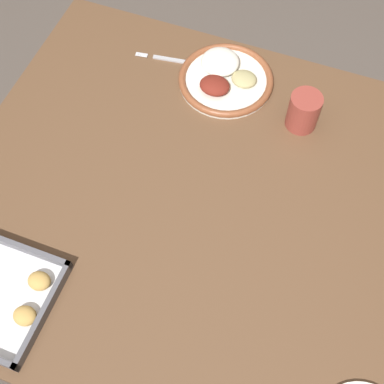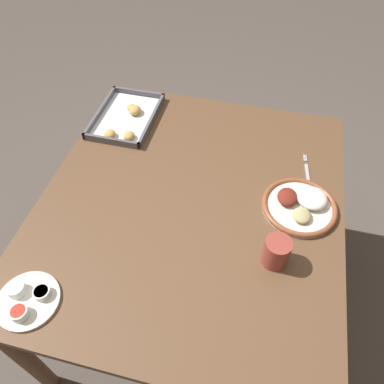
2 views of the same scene
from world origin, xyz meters
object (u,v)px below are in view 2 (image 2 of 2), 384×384
saucer_plate (26,299)px  drinking_cup (276,252)px  baking_tray (126,118)px  dinner_plate (300,205)px  fork (307,174)px

saucer_plate → drinking_cup: size_ratio=1.82×
baking_tray → dinner_plate: bearing=-112.1°
dinner_plate → baking_tray: bearing=67.9°
dinner_plate → drinking_cup: (-0.24, 0.07, 0.04)m
fork → drinking_cup: bearing=159.8°
dinner_plate → baking_tray: dinner_plate is taller
saucer_plate → dinner_plate: bearing=-54.1°
dinner_plate → saucer_plate: bearing=125.9°
fork → saucer_plate: (-0.72, 0.78, 0.01)m
saucer_plate → drinking_cup: drinking_cup is taller
saucer_plate → baking_tray: bearing=0.6°
fork → baking_tray: baking_tray is taller
dinner_plate → baking_tray: (0.31, 0.77, -0.00)m
fork → baking_tray: 0.80m
baking_tray → fork: bearing=-100.2°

